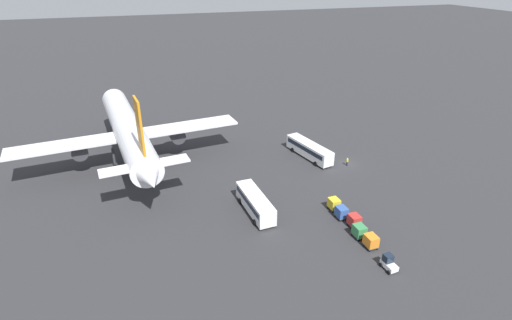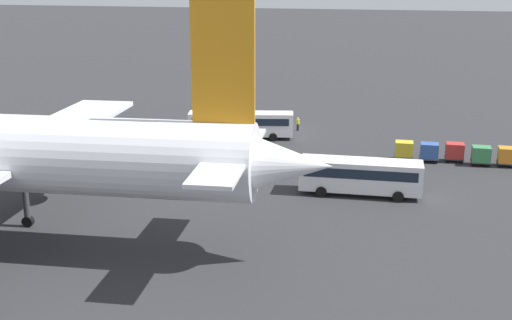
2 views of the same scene
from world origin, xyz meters
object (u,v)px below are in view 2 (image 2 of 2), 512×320
cargo_cart_orange (508,156)px  cargo_cart_green (481,155)px  cargo_cart_blue (429,151)px  cargo_cart_yellow (404,149)px  cargo_cart_red (455,151)px  shuttle_bus_near (241,123)px  shuttle_bus_far (361,174)px  worker_person (298,124)px

cargo_cart_orange → cargo_cart_green: (2.68, 0.28, 0.00)m
cargo_cart_blue → cargo_cart_yellow: bearing=-1.9°
cargo_cart_blue → cargo_cart_orange: bearing=-178.1°
cargo_cart_orange → cargo_cart_red: 5.38m
cargo_cart_orange → cargo_cart_yellow: same height
cargo_cart_green → cargo_cart_yellow: bearing=-0.7°
shuttle_bus_near → cargo_cart_green: shuttle_bus_near is taller
shuttle_bus_near → shuttle_bus_far: bearing=120.4°
shuttle_bus_near → shuttle_bus_far: shuttle_bus_far is taller
worker_person → cargo_cart_blue: (-16.55, 10.75, 0.32)m
cargo_cart_orange → cargo_cart_red: (5.36, -0.48, 0.00)m
shuttle_bus_near → cargo_cart_orange: shuttle_bus_near is taller
cargo_cart_red → worker_person: bearing=-27.5°
shuttle_bus_near → shuttle_bus_far: 24.16m
shuttle_bus_near → cargo_cart_orange: 31.05m
shuttle_bus_near → cargo_cart_blue: bearing=155.1°
shuttle_bus_far → cargo_cart_blue: size_ratio=5.47×
cargo_cart_green → cargo_cart_blue: bearing=-0.0°
cargo_cart_orange → cargo_cart_red: same height
cargo_cart_blue → cargo_cart_yellow: (2.68, -0.09, 0.00)m
worker_person → cargo_cart_yellow: 17.50m
cargo_cart_orange → cargo_cart_yellow: size_ratio=1.00×
cargo_cart_orange → shuttle_bus_near: bearing=-8.8°
cargo_cart_red → cargo_cart_orange: bearing=174.9°
shuttle_bus_far → cargo_cart_yellow: shuttle_bus_far is taller
cargo_cart_yellow → shuttle_bus_far: bearing=74.6°
cargo_cart_yellow → shuttle_bus_near: bearing=-13.8°
shuttle_bus_near → cargo_cart_blue: (-22.64, 5.00, -0.75)m
cargo_cart_blue → cargo_cart_yellow: same height
shuttle_bus_far → cargo_cart_orange: 19.28m
cargo_cart_orange → cargo_cart_yellow: (10.72, 0.18, 0.00)m
cargo_cart_yellow → cargo_cart_orange: bearing=-179.0°
cargo_cart_orange → cargo_cart_green: same height
worker_person → cargo_cart_blue: bearing=147.0°
cargo_cart_yellow → cargo_cart_green: bearing=179.3°
shuttle_bus_far → cargo_cart_green: (-11.56, -12.70, -0.76)m
worker_person → shuttle_bus_near: bearing=43.3°
cargo_cart_orange → cargo_cart_green: 2.69m
cargo_cart_green → shuttle_bus_far: bearing=47.7°
cargo_cart_green → cargo_cart_red: (2.68, -0.76, 0.00)m
shuttle_bus_far → worker_person: shuttle_bus_far is taller
cargo_cart_red → shuttle_bus_far: bearing=56.6°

